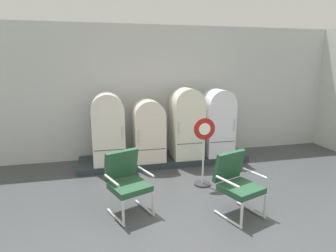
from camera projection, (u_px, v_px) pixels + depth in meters
ground at (212, 237)px, 3.88m from camera, size 12.00×10.00×0.05m
back_wall at (158, 92)px, 6.99m from camera, size 11.76×0.12×3.17m
display_plinth at (164, 159)px, 6.73m from camera, size 3.91×0.95×0.13m
refrigerator_0 at (108, 127)px, 6.15m from camera, size 0.68×0.69×1.54m
refrigerator_1 at (149, 129)px, 6.37m from camera, size 0.67×0.68×1.38m
refrigerator_2 at (187, 121)px, 6.52m from camera, size 0.68×0.65×1.62m
refrigerator_3 at (218, 121)px, 6.69m from camera, size 0.65×0.63×1.57m
armchair_left at (127, 179)px, 4.40m from camera, size 0.76×0.80×0.97m
armchair_right at (237, 181)px, 4.34m from camera, size 0.74×0.79×0.97m
sign_stand at (203, 155)px, 5.35m from camera, size 0.41×0.32×1.31m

